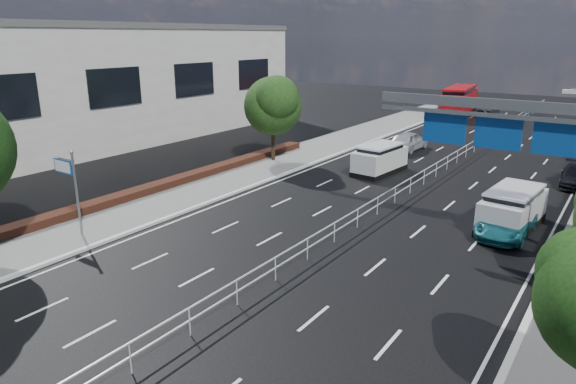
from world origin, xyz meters
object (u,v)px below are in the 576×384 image
Objects in this scene: near_car_dark at (489,111)px; parked_car_teal at (506,223)px; toilet_sign at (69,178)px; near_car_silver at (408,141)px; silver_minivan at (513,209)px; parked_car_dark at (576,176)px; overhead_gantry at (516,129)px; red_bus at (459,100)px; white_minivan at (380,159)px.

near_car_dark is 41.01m from parked_car_teal.
parked_car_teal is at bearing 34.51° from toilet_sign.
silver_minivan reaches higher than near_car_silver.
near_car_silver is 1.08× the size of parked_car_dark.
near_car_dark is at bearing 106.33° from parked_car_teal.
silver_minivan is 1.11× the size of parked_car_teal.
toilet_sign is 0.89× the size of near_car_silver.
silver_minivan is at bearing -104.15° from parked_car_dark.
overhead_gantry is 14.70m from parked_car_dark.
overhead_gantry is 21.83m from near_car_silver.
toilet_sign reaches higher than near_car_dark.
red_bus reaches higher than near_car_dark.
near_car_dark reaches higher than parked_car_teal.
parked_car_dark is at bearing 51.03° from toilet_sign.
white_minivan is at bearing 92.09° from near_car_dark.
near_car_silver is at bearing 132.64° from silver_minivan.
overhead_gantry reaches higher than near_car_dark.
silver_minivan is (11.40, -14.67, 0.20)m from near_car_silver.
white_minivan is 1.13× the size of near_car_dark.
parked_car_dark is at bearing -66.09° from red_bus.
toilet_sign is at bearing -150.40° from overhead_gantry.
near_car_silver is 13.82m from parked_car_dark.
white_minivan is at bearing -89.66° from red_bus.
silver_minivan is 10.74m from parked_car_dark.
overhead_gantry is 1.97× the size of silver_minivan.
parked_car_teal is (-0.00, -1.22, -0.38)m from silver_minivan.
toilet_sign is 21.31m from parked_car_teal.
overhead_gantry is 5.57m from silver_minivan.
white_minivan is 31.32m from red_bus.
parked_car_dark reaches higher than parked_car_teal.
parked_car_dark is (12.39, -27.82, -0.07)m from near_car_dark.
red_bus is (-14.24, 40.59, -3.80)m from overhead_gantry.
toilet_sign is at bearing -144.12° from parked_car_teal.
parked_car_dark is (13.20, -4.09, -0.18)m from near_car_silver.
near_car_silver reaches higher than near_car_dark.
white_minivan is at bearing -165.06° from parked_car_dark.
red_bus is at bearing 86.10° from toilet_sign.
toilet_sign is 28.62m from near_car_silver.
silver_minivan is 1.16× the size of parked_car_dark.
silver_minivan reaches higher than white_minivan.
overhead_gantry is 5.33m from parked_car_teal.
white_minivan reaches higher than parked_car_dark.
silver_minivan is at bearing 130.59° from near_car_silver.
white_minivan is 1.10× the size of parked_car_dark.
parked_car_teal is at bearing 106.41° from near_car_dark.
parked_car_teal is (17.45, 12.00, -2.29)m from toilet_sign.
overhead_gantry is at bearing -100.97° from parked_car_dark.
red_bus is at bearing 109.33° from overhead_gantry.
near_car_silver is at bearing 158.29° from parked_car_dark.
parked_car_dark is (19.25, 23.81, -2.29)m from toilet_sign.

